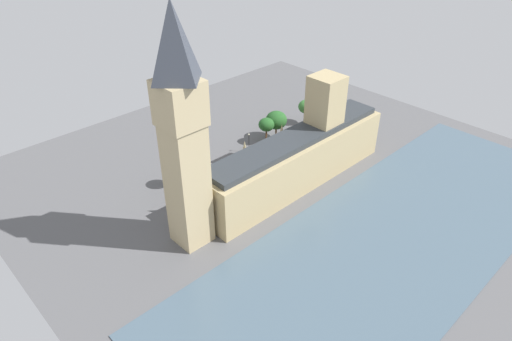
{
  "coord_description": "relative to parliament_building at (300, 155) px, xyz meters",
  "views": [
    {
      "loc": [
        -73.41,
        84.01,
        74.59
      ],
      "look_at": [
        1.0,
        12.68,
        8.33
      ],
      "focal_mm": 32.1,
      "sensor_mm": 36.0,
      "label": 1
    }
  ],
  "objects": [
    {
      "name": "plane_tree_opposite_hall",
      "position": [
        22.88,
        -29.23,
        -2.13
      ],
      "size": [
        5.56,
        5.56,
        8.86
      ],
      "color": "brown",
      "rests_on": "ground"
    },
    {
      "name": "parliament_building",
      "position": [
        0.0,
        0.0,
        0.0
      ],
      "size": [
        12.63,
        62.75,
        29.36
      ],
      "color": "tan",
      "rests_on": "ground"
    },
    {
      "name": "plane_tree_slot_11",
      "position": [
        22.15,
        27.31,
        -2.23
      ],
      "size": [
        4.89,
        4.89,
        8.49
      ],
      "color": "brown",
      "rests_on": "ground"
    },
    {
      "name": "car_yellow_cab_leading",
      "position": [
        14.61,
        12.26,
        -7.7
      ],
      "size": [
        2.39,
        4.43,
        1.74
      ],
      "rotation": [
        0.0,
        0.0,
        3.02
      ],
      "color": "gold",
      "rests_on": "ground"
    },
    {
      "name": "car_white_kerbside",
      "position": [
        15.56,
        4.58,
        -7.7
      ],
      "size": [
        2.18,
        4.58,
        1.74
      ],
      "rotation": [
        0.0,
        0.0,
        -0.07
      ],
      "color": "silver",
      "rests_on": "ground"
    },
    {
      "name": "plane_tree_slot_10",
      "position": [
        22.6,
        -13.81,
        -1.97
      ],
      "size": [
        7.11,
        7.11,
        9.66
      ],
      "color": "brown",
      "rests_on": "ground"
    },
    {
      "name": "clock_tower",
      "position": [
        0.81,
        37.86,
        21.16
      ],
      "size": [
        8.94,
        8.94,
        57.48
      ],
      "color": "tan",
      "rests_on": "ground"
    },
    {
      "name": "street_lamp_slot_12",
      "position": [
        22.34,
        20.06,
        -4.58
      ],
      "size": [
        0.56,
        0.56,
        5.67
      ],
      "color": "black",
      "rests_on": "ground"
    },
    {
      "name": "pedestrian_by_river_gate",
      "position": [
        9.19,
        23.21,
        -7.83
      ],
      "size": [
        0.63,
        0.53,
        1.68
      ],
      "rotation": [
        0.0,
        0.0,
        1.42
      ],
      "color": "black",
      "rests_on": "ground"
    },
    {
      "name": "double_decker_bus_midblock",
      "position": [
        13.69,
        -19.95,
        -5.96
      ],
      "size": [
        3.56,
        10.7,
        4.75
      ],
      "rotation": [
        0.0,
        0.0,
        3.04
      ],
      "color": "red",
      "rests_on": "ground"
    },
    {
      "name": "double_decker_bus_far_end",
      "position": [
        15.01,
        22.07,
        -5.96
      ],
      "size": [
        3.04,
        10.61,
        4.75
      ],
      "rotation": [
        0.0,
        0.0,
        3.09
      ],
      "color": "red",
      "rests_on": "ground"
    },
    {
      "name": "river_thames",
      "position": [
        -33.15,
        1.64,
        -8.46
      ],
      "size": [
        44.65,
        130.44,
        0.25
      ],
      "primitive_type": "cube",
      "color": "#475B6B",
      "rests_on": "ground"
    },
    {
      "name": "ground_plane",
      "position": [
        1.99,
        1.64,
        -8.59
      ],
      "size": [
        144.94,
        144.94,
        0.0
      ],
      "primitive_type": "plane",
      "color": "#565659"
    },
    {
      "name": "car_dark_green_under_trees",
      "position": [
        15.72,
        -9.43,
        -7.7
      ],
      "size": [
        2.28,
        4.51,
        1.74
      ],
      "rotation": [
        0.0,
        0.0,
        3.0
      ],
      "color": "#19472D",
      "rests_on": "ground"
    },
    {
      "name": "car_black_trailing",
      "position": [
        14.19,
        -3.31,
        -7.7
      ],
      "size": [
        2.16,
        4.47,
        1.74
      ],
      "rotation": [
        0.0,
        0.0,
        -0.06
      ],
      "color": "black",
      "rests_on": "ground"
    },
    {
      "name": "street_lamp_slot_13",
      "position": [
        21.93,
        -0.71,
        -4.0
      ],
      "size": [
        0.56,
        0.56,
        6.62
      ],
      "color": "black",
      "rests_on": "ground"
    },
    {
      "name": "pedestrian_corner",
      "position": [
        9.01,
        26.68,
        -7.89
      ],
      "size": [
        0.66,
        0.63,
        1.56
      ],
      "rotation": [
        0.0,
        0.0,
        4.01
      ],
      "color": "navy",
      "rests_on": "ground"
    },
    {
      "name": "plane_tree_near_tower",
      "position": [
        22.47,
        -9.05,
        -1.96
      ],
      "size": [
        5.2,
        5.2,
        8.9
      ],
      "color": "brown",
      "rests_on": "ground"
    }
  ]
}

